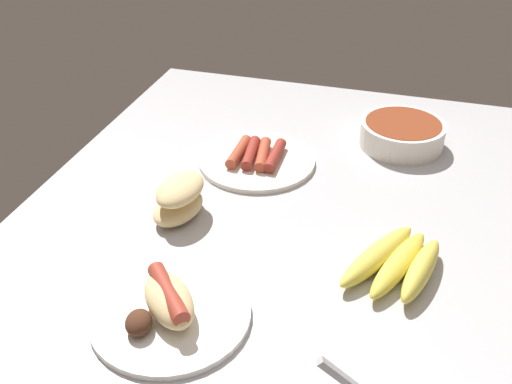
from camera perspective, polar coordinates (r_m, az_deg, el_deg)
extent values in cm
cube|color=#B2B2B7|center=(100.86, 1.88, -3.99)|extent=(120.00, 90.00, 3.00)
ellipsoid|color=#E5C689|center=(102.04, -7.47, -1.50)|extent=(12.15, 8.99, 3.60)
ellipsoid|color=#E5C689|center=(100.21, -7.31, 0.28)|extent=(11.59, 7.97, 3.60)
cylinder|color=white|center=(117.03, 0.08, 3.03)|extent=(22.90, 22.90, 1.00)
cylinder|color=#AD472D|center=(116.91, -1.67, 3.89)|extent=(10.50, 2.23, 2.20)
cylinder|color=maroon|center=(116.44, -0.50, 3.77)|extent=(10.68, 3.45, 2.20)
cylinder|color=#AD472D|center=(116.02, 0.67, 3.65)|extent=(10.71, 3.87, 2.20)
cylinder|color=maroon|center=(115.64, 1.84, 3.53)|extent=(10.53, 2.41, 2.20)
ellipsoid|color=#E5D14C|center=(92.94, 11.59, -6.01)|extent=(18.47, 11.69, 3.54)
ellipsoid|color=gold|center=(92.33, 13.54, -6.75)|extent=(18.21, 9.19, 3.22)
ellipsoid|color=#E5D14C|center=(91.49, 15.56, -7.24)|extent=(15.82, 6.83, 3.99)
cylinder|color=white|center=(84.66, -8.23, -11.48)|extent=(22.45, 22.45, 1.00)
ellipsoid|color=#E5C689|center=(82.78, -8.38, -10.16)|extent=(12.62, 12.23, 4.40)
cylinder|color=#9E3828|center=(81.96, -8.45, -9.55)|extent=(9.77, 9.18, 2.40)
ellipsoid|color=#472819|center=(81.46, -11.21, -12.21)|extent=(5.26, 4.72, 2.80)
cylinder|color=white|center=(125.85, 13.84, 5.41)|extent=(17.06, 17.06, 5.16)
cylinder|color=maroon|center=(124.87, 13.98, 6.29)|extent=(15.36, 15.36, 1.00)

